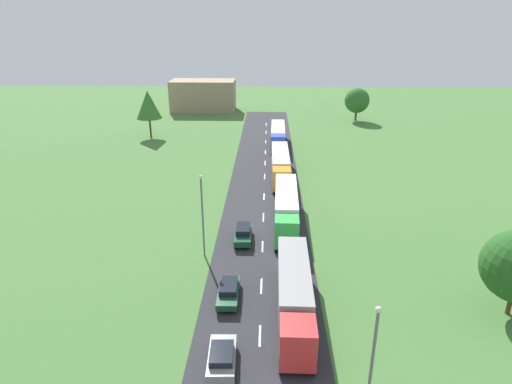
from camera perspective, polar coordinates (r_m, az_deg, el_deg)
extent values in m
cube|color=#2B2B30|center=(46.44, 0.87, -6.69)|extent=(10.00, 140.00, 0.06)
cube|color=white|center=(34.31, 0.51, -18.26)|extent=(0.16, 2.40, 0.01)
cube|color=white|center=(39.53, 0.70, -12.19)|extent=(0.16, 2.40, 0.01)
cube|color=white|center=(45.70, 0.86, -7.14)|extent=(0.16, 2.40, 0.01)
cube|color=white|center=(52.14, 0.97, -3.32)|extent=(0.16, 2.40, 0.01)
cube|color=white|center=(58.12, 1.06, -0.60)|extent=(0.16, 2.40, 0.01)
cube|color=white|center=(65.54, 1.13, 2.03)|extent=(0.16, 2.40, 0.01)
cube|color=white|center=(71.81, 1.19, 3.80)|extent=(0.16, 2.40, 0.01)
cube|color=white|center=(77.86, 1.23, 5.23)|extent=(0.16, 2.40, 0.01)
cube|color=white|center=(84.63, 1.27, 6.58)|extent=(0.16, 2.40, 0.01)
cube|color=white|center=(92.09, 1.31, 7.82)|extent=(0.16, 2.40, 0.01)
cube|color=white|center=(99.09, 1.34, 8.82)|extent=(0.16, 2.40, 0.01)
cube|color=red|center=(30.87, 5.47, -18.99)|extent=(2.47, 2.55, 2.92)
cube|color=black|center=(29.63, 5.62, -19.73)|extent=(2.10, 0.13, 1.28)
cube|color=gray|center=(36.13, 4.97, -11.66)|extent=(2.64, 10.35, 2.86)
cube|color=black|center=(37.04, 4.89, -13.76)|extent=(1.03, 9.82, 0.24)
cylinder|color=black|center=(31.46, 7.48, -21.74)|extent=(0.36, 1.00, 1.00)
cylinder|color=black|center=(31.34, 3.36, -21.76)|extent=(0.36, 1.00, 1.00)
cylinder|color=black|center=(39.72, 6.26, -11.29)|extent=(0.36, 1.00, 1.00)
cylinder|color=black|center=(39.63, 3.17, -11.27)|extent=(0.36, 1.00, 1.00)
cylinder|color=black|center=(40.76, 6.15, -10.35)|extent=(0.36, 1.00, 1.00)
cylinder|color=black|center=(40.67, 3.15, -10.33)|extent=(0.36, 1.00, 1.00)
cube|color=green|center=(44.46, 4.04, -5.20)|extent=(2.50, 2.31, 2.95)
cube|color=black|center=(43.27, 4.08, -5.21)|extent=(2.10, 0.15, 1.30)
cube|color=white|center=(50.77, 3.96, -1.28)|extent=(2.78, 11.30, 2.95)
cube|color=black|center=(51.44, 3.91, -3.00)|extent=(1.17, 10.70, 0.24)
cylinder|color=black|center=(44.68, 5.36, -7.24)|extent=(0.38, 1.01, 1.00)
cylinder|color=black|center=(44.64, 2.64, -7.19)|extent=(0.38, 1.01, 1.00)
cylinder|color=black|center=(54.60, 4.97, -1.64)|extent=(0.38, 1.01, 1.00)
cylinder|color=black|center=(54.56, 2.77, -1.60)|extent=(0.38, 1.01, 1.00)
cylinder|color=black|center=(55.84, 4.94, -1.10)|extent=(0.38, 1.01, 1.00)
cylinder|color=black|center=(55.80, 2.78, -1.05)|extent=(0.38, 1.01, 1.00)
cube|color=orange|center=(58.99, 3.39, 1.72)|extent=(2.45, 2.53, 2.87)
cube|color=black|center=(57.69, 3.43, 1.79)|extent=(2.10, 0.11, 1.26)
cube|color=beige|center=(66.07, 3.19, 4.14)|extent=(2.55, 11.89, 2.74)
cube|color=black|center=(66.55, 3.16, 2.85)|extent=(0.94, 11.29, 0.24)
cylinder|color=black|center=(58.96, 4.39, 0.18)|extent=(0.35, 1.00, 1.00)
cylinder|color=black|center=(58.88, 2.35, 0.20)|extent=(0.35, 1.00, 1.00)
cylinder|color=black|center=(70.01, 3.95, 3.70)|extent=(0.35, 1.00, 1.00)
cylinder|color=black|center=(69.94, 2.22, 3.72)|extent=(0.35, 1.00, 1.00)
cylinder|color=black|center=(71.36, 3.90, 4.06)|extent=(0.35, 1.00, 1.00)
cylinder|color=black|center=(71.30, 2.21, 4.08)|extent=(0.35, 1.00, 1.00)
cube|color=blue|center=(75.85, 2.90, 6.32)|extent=(2.47, 2.31, 2.98)
cube|color=black|center=(74.67, 2.91, 6.50)|extent=(2.10, 0.13, 1.31)
cube|color=beige|center=(82.74, 2.89, 7.72)|extent=(2.67, 11.39, 2.66)
cube|color=black|center=(83.13, 2.87, 6.70)|extent=(1.07, 10.79, 0.24)
cylinder|color=black|center=(75.73, 3.68, 5.11)|extent=(0.37, 1.01, 1.00)
cylinder|color=black|center=(75.71, 2.08, 5.13)|extent=(0.37, 1.01, 1.00)
cylinder|color=black|center=(86.46, 3.56, 7.21)|extent=(0.37, 1.01, 1.00)
cylinder|color=black|center=(86.44, 2.16, 7.23)|extent=(0.37, 1.01, 1.00)
cylinder|color=black|center=(87.78, 3.55, 7.43)|extent=(0.37, 1.01, 1.00)
cylinder|color=black|center=(87.76, 2.17, 7.45)|extent=(0.37, 1.01, 1.00)
cube|color=gray|center=(31.66, -4.46, -20.85)|extent=(1.98, 4.04, 0.69)
cube|color=black|center=(31.13, -4.52, -20.31)|extent=(1.63, 2.28, 0.47)
cylinder|color=black|center=(32.96, -5.79, -19.66)|extent=(0.24, 0.65, 0.64)
cylinder|color=black|center=(32.85, -2.75, -19.72)|extent=(0.24, 0.65, 0.64)
cylinder|color=black|center=(30.99, -6.27, -22.96)|extent=(0.24, 0.65, 0.64)
cylinder|color=black|center=(30.87, -2.97, -23.04)|extent=(0.24, 0.65, 0.64)
cube|color=#19472D|center=(37.72, -3.61, -12.99)|extent=(1.73, 4.47, 0.56)
cube|color=black|center=(37.62, -3.60, -12.16)|extent=(1.45, 2.51, 0.47)
cylinder|color=black|center=(36.60, -2.58, -14.74)|extent=(0.22, 0.64, 0.64)
cylinder|color=black|center=(36.72, -5.03, -14.66)|extent=(0.22, 0.64, 0.64)
cylinder|color=black|center=(39.08, -2.28, -12.10)|extent=(0.22, 0.64, 0.64)
cylinder|color=black|center=(39.20, -4.54, -12.04)|extent=(0.22, 0.64, 0.64)
cube|color=#19472D|center=(46.56, -1.69, -5.67)|extent=(1.78, 4.43, 0.67)
cube|color=black|center=(46.47, -1.69, -4.85)|extent=(1.48, 2.48, 0.60)
cylinder|color=black|center=(45.36, -0.80, -6.92)|extent=(0.23, 0.64, 0.64)
cylinder|color=black|center=(45.44, -2.75, -6.90)|extent=(0.23, 0.64, 0.64)
cylinder|color=black|center=(48.02, -0.68, -5.21)|extent=(0.23, 0.64, 0.64)
cylinder|color=black|center=(48.09, -2.52, -5.19)|extent=(0.23, 0.64, 0.64)
cylinder|color=slate|center=(26.81, 14.80, -21.70)|extent=(0.18, 0.18, 7.95)
sphere|color=silver|center=(24.24, 15.75, -14.60)|extent=(0.36, 0.36, 0.36)
cylinder|color=slate|center=(42.69, -6.98, -3.40)|extent=(0.18, 0.18, 8.23)
sphere|color=silver|center=(41.09, -7.25, 1.96)|extent=(0.36, 0.36, 0.36)
cylinder|color=#513823|center=(105.75, 12.91, 9.77)|extent=(0.47, 0.47, 2.53)
sphere|color=#2D6628|center=(105.14, 13.06, 11.58)|extent=(5.68, 5.68, 5.68)
cylinder|color=#513823|center=(90.32, -13.64, 8.16)|extent=(0.38, 0.38, 3.84)
cone|color=#38702D|center=(89.40, -13.91, 11.04)|extent=(4.93, 4.93, 5.42)
cylinder|color=#513823|center=(41.17, 30.28, -12.29)|extent=(0.37, 0.37, 2.24)
cube|color=#9E846B|center=(115.27, -6.89, 12.41)|extent=(16.14, 8.56, 7.69)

